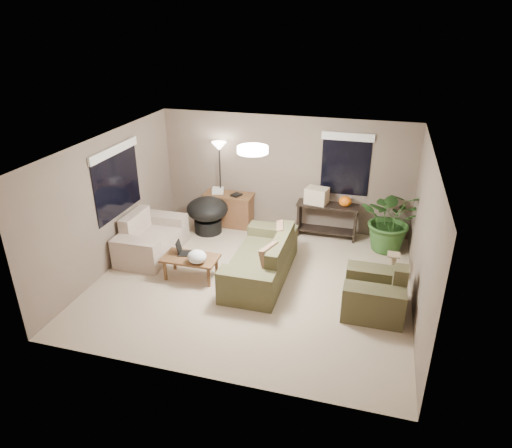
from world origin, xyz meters
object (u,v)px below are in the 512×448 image
(loveseat, at_px, (151,240))
(desk, at_px, (229,209))
(console_table, at_px, (327,218))
(floor_lamp, at_px, (219,156))
(main_sofa, at_px, (263,262))
(papasan_chair, at_px, (208,213))
(houseplant, at_px, (391,226))
(coffee_table, at_px, (190,260))
(armchair, at_px, (375,294))
(cat_scratching_post, at_px, (392,268))

(loveseat, height_order, desk, loveseat)
(console_table, bearing_deg, loveseat, -152.44)
(floor_lamp, bearing_deg, desk, -6.66)
(main_sofa, height_order, papasan_chair, main_sofa)
(floor_lamp, bearing_deg, houseplant, -4.60)
(loveseat, relative_size, coffee_table, 1.60)
(main_sofa, distance_m, papasan_chair, 2.24)
(papasan_chair, bearing_deg, houseplant, 3.09)
(papasan_chair, xyz_separation_m, floor_lamp, (0.13, 0.51, 1.13))
(loveseat, bearing_deg, main_sofa, -6.18)
(coffee_table, relative_size, floor_lamp, 0.52)
(armchair, distance_m, papasan_chair, 4.19)
(main_sofa, height_order, floor_lamp, floor_lamp)
(houseplant, bearing_deg, coffee_table, -148.76)
(main_sofa, height_order, console_table, main_sofa)
(armchair, xyz_separation_m, desk, (-3.33, 2.53, 0.08))
(loveseat, bearing_deg, houseplant, 17.47)
(main_sofa, distance_m, armchair, 2.08)
(loveseat, relative_size, floor_lamp, 0.84)
(armchair, height_order, papasan_chair, armchair)
(houseplant, bearing_deg, papasan_chair, -176.91)
(loveseat, distance_m, console_table, 3.71)
(armchair, height_order, coffee_table, armchair)
(coffee_table, relative_size, houseplant, 0.74)
(armchair, distance_m, desk, 4.18)
(console_table, bearing_deg, cat_scratching_post, -45.79)
(cat_scratching_post, bearing_deg, papasan_chair, 166.53)
(papasan_chair, relative_size, cat_scratching_post, 2.26)
(loveseat, bearing_deg, armchair, -10.28)
(papasan_chair, bearing_deg, loveseat, -120.99)
(armchair, relative_size, desk, 0.91)
(loveseat, xyz_separation_m, coffee_table, (1.14, -0.65, 0.06))
(main_sofa, height_order, coffee_table, main_sofa)
(desk, relative_size, console_table, 0.85)
(loveseat, relative_size, armchair, 1.60)
(armchair, bearing_deg, console_table, 113.83)
(papasan_chair, distance_m, floor_lamp, 1.25)
(loveseat, height_order, cat_scratching_post, loveseat)
(armchair, xyz_separation_m, console_table, (-1.11, 2.52, 0.14))
(main_sofa, bearing_deg, papasan_chair, 137.71)
(desk, xyz_separation_m, cat_scratching_post, (3.60, -1.42, -0.16))
(coffee_table, bearing_deg, loveseat, 150.24)
(coffee_table, relative_size, desk, 0.91)
(main_sofa, relative_size, houseplant, 1.62)
(desk, bearing_deg, papasan_chair, -123.99)
(main_sofa, bearing_deg, cat_scratching_post, 13.86)
(floor_lamp, bearing_deg, main_sofa, -52.93)
(houseplant, height_order, cat_scratching_post, houseplant)
(desk, bearing_deg, cat_scratching_post, -21.62)
(papasan_chair, bearing_deg, console_table, 10.60)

